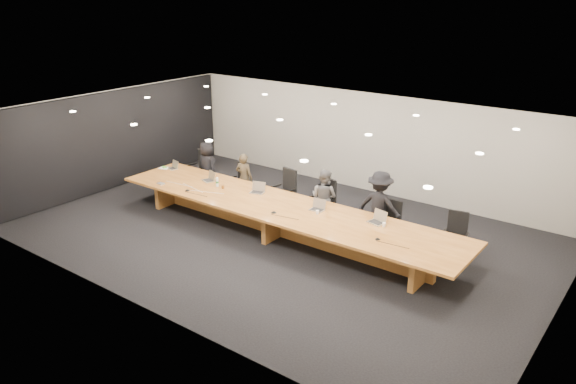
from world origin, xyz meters
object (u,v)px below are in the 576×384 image
at_px(person_d, 379,206).
at_px(paper_cup_far, 384,225).
at_px(conference_table, 280,215).
at_px(chair_far_right, 455,235).
at_px(chair_mid_right, 322,201).
at_px(laptop_a, 172,165).
at_px(chair_right, 388,222).
at_px(water_bottle, 217,182).
at_px(mic_left, 187,190).
at_px(av_box, 161,184).
at_px(mic_right, 378,239).
at_px(person_a, 207,166).
at_px(chair_mid_left, 283,191).
at_px(person_c, 324,198).
at_px(mic_center, 274,212).
at_px(paper_cup_near, 317,212).
at_px(chair_far_left, 196,169).
at_px(laptop_d, 317,205).
at_px(laptop_e, 376,217).
at_px(amber_mug, 223,187).
at_px(chair_left, 237,182).
at_px(laptop_c, 257,188).
at_px(laptop_b, 208,176).
at_px(person_b, 244,178).

xyz_separation_m(person_d, paper_cup_far, (0.56, -0.85, -0.03)).
xyz_separation_m(conference_table, chair_far_right, (3.68, 1.34, -0.01)).
height_order(chair_mid_right, laptop_a, chair_mid_right).
bearing_deg(chair_right, paper_cup_far, -67.50).
distance_m(conference_table, water_bottle, 2.12).
bearing_deg(mic_left, av_box, -176.34).
xyz_separation_m(person_d, mic_right, (0.76, -1.49, -0.06)).
bearing_deg(water_bottle, laptop_a, 171.16).
relative_size(person_a, av_box, 8.00).
relative_size(chair_mid_left, person_c, 0.82).
bearing_deg(mic_center, paper_cup_near, 32.53).
bearing_deg(chair_far_left, laptop_d, 8.31).
relative_size(laptop_d, laptop_e, 0.92).
height_order(paper_cup_far, av_box, paper_cup_far).
distance_m(conference_table, chair_far_left, 4.22).
bearing_deg(mic_right, chair_mid_right, 147.24).
height_order(amber_mug, mic_left, amber_mug).
distance_m(chair_mid_right, mic_right, 2.77).
relative_size(chair_far_right, water_bottle, 4.51).
bearing_deg(person_d, chair_mid_right, -4.80).
xyz_separation_m(chair_left, av_box, (-1.01, -1.80, 0.24)).
relative_size(water_bottle, paper_cup_far, 2.57).
bearing_deg(chair_far_right, mic_right, -131.44).
relative_size(chair_mid_left, laptop_e, 3.33).
xyz_separation_m(chair_far_right, person_d, (-1.76, -0.13, 0.31)).
distance_m(person_d, laptop_a, 6.08).
bearing_deg(laptop_c, laptop_b, 165.53).
height_order(laptop_c, amber_mug, laptop_c).
bearing_deg(chair_left, person_a, -170.11).
bearing_deg(laptop_c, person_b, 126.85).
distance_m(person_a, laptop_b, 1.39).
distance_m(chair_mid_right, amber_mug, 2.51).
bearing_deg(paper_cup_far, chair_mid_right, 158.15).
xyz_separation_m(chair_far_left, paper_cup_far, (6.52, -0.90, 0.24)).
bearing_deg(person_d, laptop_d, 35.74).
xyz_separation_m(person_b, mic_right, (4.80, -1.47, 0.08)).
bearing_deg(chair_far_right, mic_center, -163.34).
distance_m(person_b, laptop_b, 1.03).
distance_m(chair_far_left, chair_mid_right, 4.39).
distance_m(chair_far_left, paper_cup_far, 6.59).
bearing_deg(laptop_b, person_d, 30.66).
distance_m(laptop_b, laptop_d, 3.41).
distance_m(conference_table, chair_far_right, 3.91).
xyz_separation_m(person_a, laptop_e, (5.82, -0.81, 0.17)).
height_order(laptop_a, mic_right, laptop_a).
height_order(amber_mug, mic_center, amber_mug).
relative_size(chair_left, laptop_b, 3.21).
relative_size(conference_table, laptop_a, 30.78).
bearing_deg(laptop_d, chair_mid_right, 112.60).
bearing_deg(person_d, water_bottle, 10.46).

